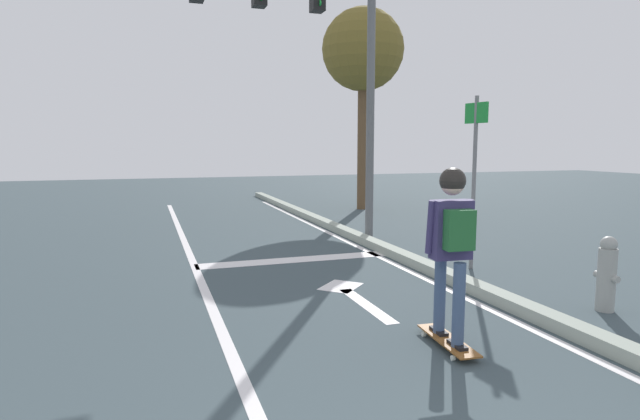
% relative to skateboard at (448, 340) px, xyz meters
% --- Properties ---
extents(lane_line_center, '(0.12, 20.00, 0.01)m').
position_rel_skateboard_xyz_m(lane_line_center, '(-1.94, 2.78, -0.06)').
color(lane_line_center, silver).
rests_on(lane_line_center, ground).
extents(lane_line_curbside, '(0.12, 20.00, 0.01)m').
position_rel_skateboard_xyz_m(lane_line_curbside, '(1.07, 2.78, -0.06)').
color(lane_line_curbside, silver).
rests_on(lane_line_curbside, ground).
extents(stop_bar, '(3.17, 0.40, 0.01)m').
position_rel_skateboard_xyz_m(stop_bar, '(-0.36, 4.01, -0.06)').
color(stop_bar, silver).
rests_on(stop_bar, ground).
extents(lane_arrow_stem, '(0.16, 1.40, 0.01)m').
position_rel_skateboard_xyz_m(lane_arrow_stem, '(-0.20, 1.41, -0.06)').
color(lane_arrow_stem, silver).
rests_on(lane_arrow_stem, ground).
extents(lane_arrow_head, '(0.71, 0.71, 0.01)m').
position_rel_skateboard_xyz_m(lane_arrow_head, '(-0.20, 2.26, -0.06)').
color(lane_arrow_head, silver).
rests_on(lane_arrow_head, ground).
extents(curb_strip, '(0.24, 24.00, 0.14)m').
position_rel_skateboard_xyz_m(curb_strip, '(1.32, 2.78, 0.01)').
color(curb_strip, '#96A193').
rests_on(curb_strip, ground).
extents(skateboard, '(0.29, 0.88, 0.08)m').
position_rel_skateboard_xyz_m(skateboard, '(0.00, 0.00, 0.00)').
color(skateboard, brown).
rests_on(skateboard, ground).
extents(skater, '(0.45, 0.61, 1.60)m').
position_rel_skateboard_xyz_m(skater, '(-0.00, -0.02, 1.02)').
color(skater, '#3F5579').
rests_on(skater, skateboard).
extents(traffic_signal_mast, '(4.49, 0.34, 5.49)m').
position_rel_skateboard_xyz_m(traffic_signal_mast, '(0.38, 5.51, 3.86)').
color(traffic_signal_mast, slate).
rests_on(traffic_signal_mast, ground).
extents(street_sign_post, '(0.10, 0.44, 2.59)m').
position_rel_skateboard_xyz_m(street_sign_post, '(2.05, 2.58, 1.61)').
color(street_sign_post, slate).
rests_on(street_sign_post, ground).
extents(fire_hydrant, '(0.20, 0.30, 0.86)m').
position_rel_skateboard_xyz_m(fire_hydrant, '(2.28, 0.35, 0.37)').
color(fire_hydrant, '#999B96').
rests_on(fire_hydrant, ground).
extents(roadside_tree, '(2.34, 2.34, 5.74)m').
position_rel_skateboard_xyz_m(roadside_tree, '(3.39, 9.96, 4.46)').
color(roadside_tree, brown).
rests_on(roadside_tree, ground).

